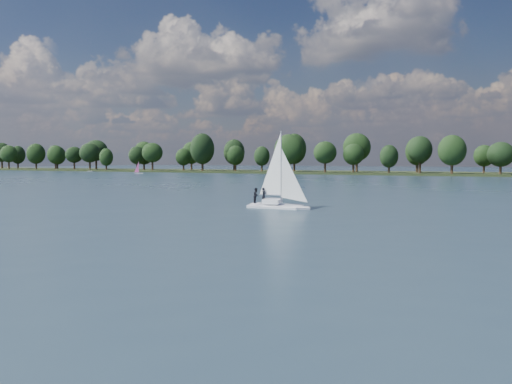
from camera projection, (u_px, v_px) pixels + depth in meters
ground at (450, 190)px, 103.79m from camera, size 700.00×700.00×0.00m
far_shore at (503, 175)px, 202.43m from camera, size 660.00×40.00×1.50m
sailboat at (275, 186)px, 65.58m from camera, size 7.17×2.35×9.31m
dinghy_pink at (139, 171)px, 226.11m from camera, size 3.38×2.83×5.14m
pontoon at (92, 171)px, 268.20m from camera, size 4.32×2.77×0.50m
treeline at (489, 152)px, 201.21m from camera, size 562.84×74.03×18.18m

